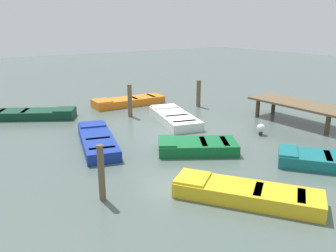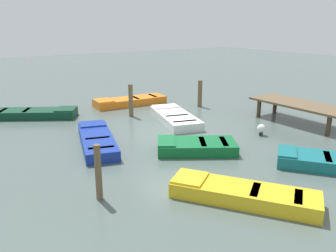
% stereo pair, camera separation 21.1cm
% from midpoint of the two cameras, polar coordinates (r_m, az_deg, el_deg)
% --- Properties ---
extents(ground_plane, '(80.00, 80.00, 0.00)m').
position_cam_midpoint_polar(ground_plane, '(14.84, 0.41, -1.30)').
color(ground_plane, '#4C5B56').
extents(dock_segment, '(4.74, 1.93, 0.95)m').
position_cam_midpoint_polar(dock_segment, '(17.43, 21.17, 3.13)').
color(dock_segment, brown).
rests_on(dock_segment, ground_plane).
extents(rowboat_blue, '(4.17, 2.22, 0.46)m').
position_cam_midpoint_polar(rowboat_blue, '(13.71, -11.19, -2.22)').
color(rowboat_blue, navy).
rests_on(rowboat_blue, ground_plane).
extents(rowboat_teal, '(2.91, 2.70, 0.46)m').
position_cam_midpoint_polar(rowboat_teal, '(12.52, 24.09, -5.23)').
color(rowboat_teal, '#14666B').
rests_on(rowboat_teal, ground_plane).
extents(rowboat_orange, '(1.53, 4.21, 0.46)m').
position_cam_midpoint_polar(rowboat_orange, '(20.18, -6.02, 4.08)').
color(rowboat_orange, orange).
rests_on(rowboat_orange, ground_plane).
extents(rowboat_yellow, '(3.78, 3.12, 0.46)m').
position_cam_midpoint_polar(rowboat_yellow, '(9.61, 12.76, -10.77)').
color(rowboat_yellow, gold).
rests_on(rowboat_yellow, ground_plane).
extents(rowboat_white, '(4.02, 2.37, 0.46)m').
position_cam_midpoint_polar(rowboat_white, '(16.61, 1.48, 1.43)').
color(rowboat_white, silver).
rests_on(rowboat_white, ground_plane).
extents(rowboat_green, '(2.69, 3.15, 0.46)m').
position_cam_midpoint_polar(rowboat_green, '(12.80, 5.09, -3.31)').
color(rowboat_green, '#0F602D').
rests_on(rowboat_green, ground_plane).
extents(rowboat_dark_green, '(3.22, 4.22, 0.46)m').
position_cam_midpoint_polar(rowboat_dark_green, '(18.55, -20.86, 1.95)').
color(rowboat_dark_green, '#0C3823').
rests_on(rowboat_dark_green, ground_plane).
extents(mooring_piling_mid_right, '(0.24, 0.24, 1.50)m').
position_cam_midpoint_polar(mooring_piling_mid_right, '(19.62, 5.58, 5.33)').
color(mooring_piling_mid_right, brown).
rests_on(mooring_piling_mid_right, ground_plane).
extents(mooring_piling_mid_left, '(0.18, 0.18, 1.55)m').
position_cam_midpoint_polar(mooring_piling_mid_left, '(9.39, -10.75, -7.51)').
color(mooring_piling_mid_left, brown).
rests_on(mooring_piling_mid_left, ground_plane).
extents(mooring_piling_center, '(0.22, 0.22, 1.63)m').
position_cam_midpoint_polar(mooring_piling_center, '(17.54, -5.78, 4.20)').
color(mooring_piling_center, brown).
rests_on(mooring_piling_center, ground_plane).
extents(marker_buoy, '(0.36, 0.36, 0.48)m').
position_cam_midpoint_polar(marker_buoy, '(15.13, 15.47, -0.44)').
color(marker_buoy, '#262626').
rests_on(marker_buoy, ground_plane).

